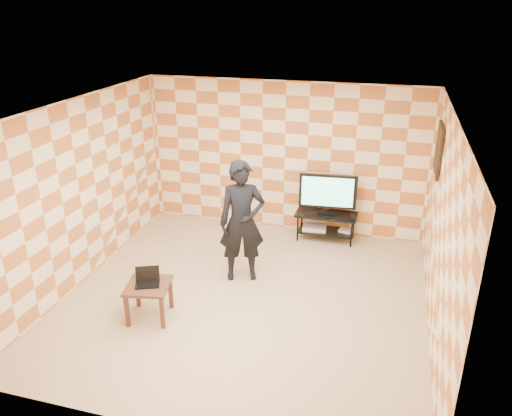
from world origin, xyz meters
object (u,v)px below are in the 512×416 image
Objects in this scene: tv at (328,192)px; side_table at (148,290)px; tv_stand at (326,220)px; person at (242,222)px.

tv reaches higher than side_table.
person is at bearing -122.36° from tv_stand.
person reaches higher than tv_stand.
tv is at bearing -95.14° from tv_stand.
side_table is at bearing -123.01° from tv_stand.
tv_stand and side_table have the same top height.
person is at bearing 56.20° from side_table.
tv_stand is 0.57× the size of person.
side_table is at bearing -123.04° from tv.
person is (0.89, 1.33, 0.52)m from side_table.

